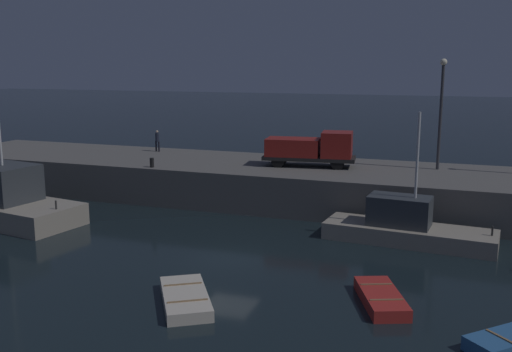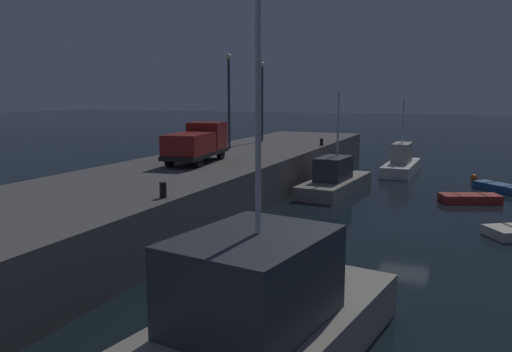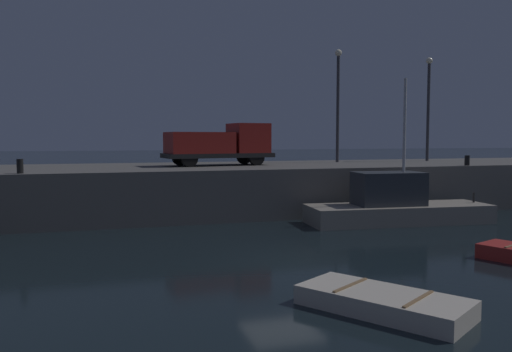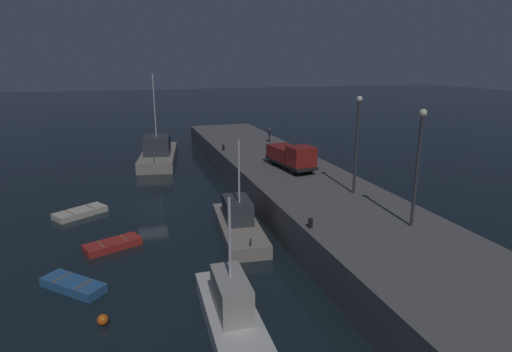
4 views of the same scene
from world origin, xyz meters
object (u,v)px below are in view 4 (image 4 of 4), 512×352
Objects in this scene: fishing_boat_white at (232,312)px; lamp_post_west at (357,137)px; dinghy_red_small at (113,245)px; bollard_west at (310,223)px; bollard_central at (223,147)px; mooring_buoy_near at (103,320)px; fishing_trawler_red at (239,222)px; rowboat_white_mid at (80,212)px; dockworker at (269,134)px; dinghy_orange_near at (73,285)px; utility_truck at (291,156)px; lamp_post_east at (418,159)px; fishing_boat_blue at (158,153)px.

fishing_boat_white is 16.37m from lamp_post_west.
dinghy_red_small is 13.35m from bollard_west.
mooring_buoy_near is at bearing -24.95° from bollard_central.
bollard_west is (6.29, 2.71, 2.02)m from fishing_trawler_red.
dockworker is at bearing 121.70° from rowboat_white_mid.
mooring_buoy_near is at bearing -32.59° from dockworker.
mooring_buoy_near is at bearing -109.69° from fishing_boat_white.
dockworker is 2.64× the size of bollard_central.
dinghy_orange_near is 13.74m from bollard_west.
fishing_trawler_red is 2.35× the size of dinghy_red_small.
dinghy_red_small is at bearing -34.48° from bollard_central.
bollard_central is at bearing -63.61° from dockworker.
bollard_central is at bearing 179.51° from bollard_west.
utility_truck is 10.04× the size of bollard_central.
lamp_post_east is at bearing 65.41° from dinghy_red_small.
fishing_boat_white is at bearing 26.94° from dinghy_red_small.
rowboat_white_mid is 17.37m from bollard_central.
dinghy_red_small is 7.35× the size of mooring_buoy_near.
dinghy_orange_near is at bearing -128.61° from fishing_boat_white.
dinghy_orange_near is 4.23m from mooring_buoy_near.
dinghy_red_small reaches higher than mooring_buoy_near.
dinghy_orange_near is 20.58m from lamp_post_east.
utility_truck is at bearing -173.45° from lamp_post_east.
lamp_post_west is (8.52, 19.97, 6.57)m from rowboat_white_mid.
dinghy_red_small is at bearing 19.70° from rowboat_white_mid.
bollard_west is at bearing 11.75° from fishing_boat_blue.
fishing_boat_blue is 18.62m from rowboat_white_mid.
fishing_boat_white is at bearing 70.31° from mooring_buoy_near.
mooring_buoy_near is 0.92× the size of bollard_west.
lamp_post_west is at bearing 82.79° from fishing_trawler_red.
lamp_post_west reaches higher than bollard_central.
dockworker is (-21.35, 0.80, -3.28)m from lamp_post_west.
fishing_boat_blue is 13.94m from dockworker.
fishing_boat_white is 13.51m from lamp_post_east.
mooring_buoy_near is at bearing -9.21° from fishing_boat_blue.
dockworker is at bearing 155.01° from fishing_trawler_red.
fishing_boat_blue is 10.02m from bollard_central.
mooring_buoy_near is 0.07× the size of lamp_post_west.
rowboat_white_mid is at bearing -123.26° from fishing_trawler_red.
bollard_west reaches higher than dinghy_red_small.
rowboat_white_mid is 0.67× the size of utility_truck.
lamp_post_east is at bearing 6.55° from utility_truck.
dinghy_orange_near is (-5.95, -7.45, -0.61)m from fishing_boat_white.
dinghy_red_small is at bearing 177.98° from mooring_buoy_near.
dinghy_red_small is at bearing -66.10° from utility_truck.
mooring_buoy_near is (-2.07, -5.78, -0.60)m from fishing_boat_white.
utility_truck is (-7.02, 6.91, 2.96)m from fishing_trawler_red.
lamp_post_west reaches higher than mooring_buoy_near.
fishing_trawler_red reaches higher than dockworker.
mooring_buoy_near is (8.71, -0.31, 0.02)m from dinghy_red_small.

